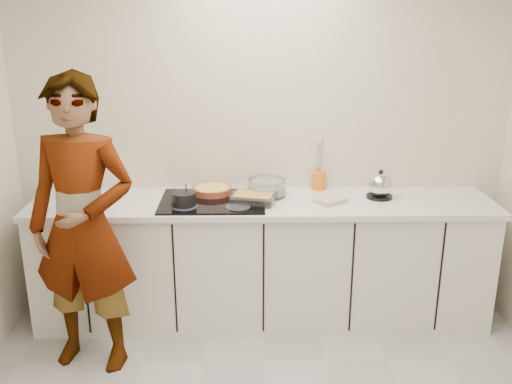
{
  "coord_description": "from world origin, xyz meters",
  "views": [
    {
      "loc": [
        -0.1,
        -2.49,
        2.2
      ],
      "look_at": [
        -0.05,
        1.05,
        1.05
      ],
      "focal_mm": 40.0,
      "sensor_mm": 36.0,
      "label": 1
    }
  ],
  "objects_px": {
    "cook": "(83,227)",
    "baking_dish": "(254,197)",
    "kettle": "(380,186)",
    "hob": "(212,201)",
    "saucepan": "(184,199)",
    "mixing_bowl": "(267,188)",
    "utensil_crock": "(319,181)",
    "tart_dish": "(212,190)"
  },
  "relations": [
    {
      "from": "baking_dish",
      "to": "kettle",
      "type": "xyz_separation_m",
      "value": [
        0.89,
        0.11,
        0.04
      ]
    },
    {
      "from": "hob",
      "to": "mixing_bowl",
      "type": "xyz_separation_m",
      "value": [
        0.38,
        0.13,
        0.05
      ]
    },
    {
      "from": "kettle",
      "to": "utensil_crock",
      "type": "bearing_deg",
      "value": 152.59
    },
    {
      "from": "baking_dish",
      "to": "kettle",
      "type": "distance_m",
      "value": 0.9
    },
    {
      "from": "baking_dish",
      "to": "saucepan",
      "type": "bearing_deg",
      "value": -170.81
    },
    {
      "from": "kettle",
      "to": "cook",
      "type": "distance_m",
      "value": 2.02
    },
    {
      "from": "tart_dish",
      "to": "baking_dish",
      "type": "height_order",
      "value": "baking_dish"
    },
    {
      "from": "baking_dish",
      "to": "kettle",
      "type": "relative_size",
      "value": 1.38
    },
    {
      "from": "utensil_crock",
      "to": "cook",
      "type": "height_order",
      "value": "cook"
    },
    {
      "from": "saucepan",
      "to": "kettle",
      "type": "distance_m",
      "value": 1.38
    },
    {
      "from": "utensil_crock",
      "to": "saucepan",
      "type": "bearing_deg",
      "value": -157.71
    },
    {
      "from": "hob",
      "to": "cook",
      "type": "xyz_separation_m",
      "value": [
        -0.76,
        -0.51,
        0.01
      ]
    },
    {
      "from": "kettle",
      "to": "utensil_crock",
      "type": "distance_m",
      "value": 0.46
    },
    {
      "from": "saucepan",
      "to": "cook",
      "type": "distance_m",
      "value": 0.7
    },
    {
      "from": "baking_dish",
      "to": "mixing_bowl",
      "type": "height_order",
      "value": "mixing_bowl"
    },
    {
      "from": "mixing_bowl",
      "to": "utensil_crock",
      "type": "bearing_deg",
      "value": 21.41
    },
    {
      "from": "kettle",
      "to": "cook",
      "type": "height_order",
      "value": "cook"
    },
    {
      "from": "mixing_bowl",
      "to": "utensil_crock",
      "type": "relative_size",
      "value": 2.31
    },
    {
      "from": "saucepan",
      "to": "utensil_crock",
      "type": "relative_size",
      "value": 1.59
    },
    {
      "from": "saucepan",
      "to": "cook",
      "type": "bearing_deg",
      "value": -144.5
    },
    {
      "from": "tart_dish",
      "to": "cook",
      "type": "distance_m",
      "value": 1.0
    },
    {
      "from": "hob",
      "to": "mixing_bowl",
      "type": "bearing_deg",
      "value": 19.17
    },
    {
      "from": "kettle",
      "to": "cook",
      "type": "xyz_separation_m",
      "value": [
        -1.94,
        -0.59,
        -0.07
      ]
    },
    {
      "from": "tart_dish",
      "to": "kettle",
      "type": "relative_size",
      "value": 1.5
    },
    {
      "from": "tart_dish",
      "to": "baking_dish",
      "type": "relative_size",
      "value": 1.09
    },
    {
      "from": "mixing_bowl",
      "to": "saucepan",
      "type": "bearing_deg",
      "value": -157.11
    },
    {
      "from": "baking_dish",
      "to": "kettle",
      "type": "height_order",
      "value": "kettle"
    },
    {
      "from": "baking_dish",
      "to": "tart_dish",
      "type": "bearing_deg",
      "value": 147.67
    },
    {
      "from": "tart_dish",
      "to": "baking_dish",
      "type": "bearing_deg",
      "value": -32.33
    },
    {
      "from": "mixing_bowl",
      "to": "kettle",
      "type": "xyz_separation_m",
      "value": [
        0.8,
        -0.06,
        0.03
      ]
    },
    {
      "from": "baking_dish",
      "to": "cook",
      "type": "height_order",
      "value": "cook"
    },
    {
      "from": "kettle",
      "to": "hob",
      "type": "bearing_deg",
      "value": -176.33
    },
    {
      "from": "tart_dish",
      "to": "hob",
      "type": "bearing_deg",
      "value": -86.48
    },
    {
      "from": "hob",
      "to": "tart_dish",
      "type": "distance_m",
      "value": 0.16
    },
    {
      "from": "saucepan",
      "to": "kettle",
      "type": "xyz_separation_m",
      "value": [
        1.37,
        0.18,
        0.03
      ]
    },
    {
      "from": "hob",
      "to": "saucepan",
      "type": "height_order",
      "value": "saucepan"
    },
    {
      "from": "baking_dish",
      "to": "utensil_crock",
      "type": "distance_m",
      "value": 0.58
    },
    {
      "from": "hob",
      "to": "baking_dish",
      "type": "xyz_separation_m",
      "value": [
        0.29,
        -0.03,
        0.04
      ]
    },
    {
      "from": "cook",
      "to": "baking_dish",
      "type": "bearing_deg",
      "value": 35.33
    },
    {
      "from": "kettle",
      "to": "cook",
      "type": "bearing_deg",
      "value": -163.09
    },
    {
      "from": "tart_dish",
      "to": "mixing_bowl",
      "type": "xyz_separation_m",
      "value": [
        0.39,
        -0.02,
        0.02
      ]
    },
    {
      "from": "hob",
      "to": "saucepan",
      "type": "relative_size",
      "value": 3.4
    }
  ]
}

